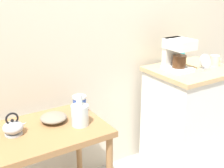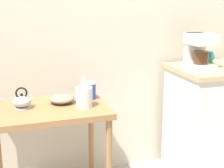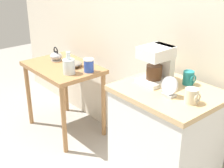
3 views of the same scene
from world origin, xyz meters
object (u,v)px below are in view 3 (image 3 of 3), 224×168
object	(u,v)px
bowl_stoneware	(73,64)
canister_enamel	(89,65)
mug_dark_teal	(189,78)
coffee_maker	(158,63)
mug_small_cream	(192,96)
table_clock	(169,88)
teakettle	(56,56)
glass_carafe_vase	(69,66)

from	to	relation	value
bowl_stoneware	canister_enamel	size ratio (longest dim) A/B	1.38
canister_enamel	mug_dark_teal	size ratio (longest dim) A/B	1.31
coffee_maker	mug_small_cream	world-z (taller)	coffee_maker
table_clock	bowl_stoneware	bearing A→B (deg)	174.84
bowl_stoneware	table_clock	distance (m)	1.31
mug_small_cream	table_clock	xyz separation A→B (m)	(-0.15, -0.03, 0.01)
teakettle	glass_carafe_vase	bearing A→B (deg)	-14.37
teakettle	canister_enamel	xyz separation A→B (m)	(0.48, 0.06, 0.02)
teakettle	coffee_maker	distance (m)	1.37
mug_small_cream	bowl_stoneware	bearing A→B (deg)	176.55
bowl_stoneware	glass_carafe_vase	bearing A→B (deg)	-44.72
canister_enamel	coffee_maker	distance (m)	0.91
mug_dark_teal	table_clock	size ratio (longest dim) A/B	0.74
coffee_maker	table_clock	distance (m)	0.26
bowl_stoneware	canister_enamel	distance (m)	0.22
canister_enamel	mug_small_cream	xyz separation A→B (m)	(1.23, -0.12, 0.17)
table_clock	mug_small_cream	bearing A→B (deg)	10.89
bowl_stoneware	teakettle	xyz separation A→B (m)	(-0.27, -0.03, 0.02)
teakettle	coffee_maker	bearing A→B (deg)	1.20
bowl_stoneware	canister_enamel	xyz separation A→B (m)	(0.21, 0.04, 0.03)
teakettle	table_clock	world-z (taller)	table_clock
canister_enamel	table_clock	xyz separation A→B (m)	(1.08, -0.15, 0.18)
bowl_stoneware	coffee_maker	bearing A→B (deg)	0.05
canister_enamel	coffee_maker	bearing A→B (deg)	-2.39
teakettle	mug_dark_teal	bearing A→B (deg)	5.94
bowl_stoneware	mug_dark_teal	world-z (taller)	mug_dark_teal
mug_small_cream	table_clock	bearing A→B (deg)	-169.11
teakettle	mug_dark_teal	xyz separation A→B (m)	(1.52, 0.16, 0.19)
glass_carafe_vase	mug_dark_teal	xyz separation A→B (m)	(1.12, 0.26, 0.16)
teakettle	table_clock	xyz separation A→B (m)	(1.55, -0.09, 0.20)
canister_enamel	mug_small_cream	size ratio (longest dim) A/B	1.36
teakettle	mug_small_cream	bearing A→B (deg)	-2.00
canister_enamel	teakettle	bearing A→B (deg)	-172.30
bowl_stoneware	teakettle	distance (m)	0.27
mug_small_cream	coffee_maker	bearing A→B (deg)	166.40
bowl_stoneware	coffee_maker	distance (m)	1.12
mug_small_cream	glass_carafe_vase	bearing A→B (deg)	-178.15
teakettle	mug_dark_teal	distance (m)	1.54
coffee_maker	table_clock	size ratio (longest dim) A/B	1.99
coffee_maker	glass_carafe_vase	bearing A→B (deg)	-172.18
coffee_maker	teakettle	bearing A→B (deg)	-178.80
teakettle	mug_dark_teal	size ratio (longest dim) A/B	1.56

